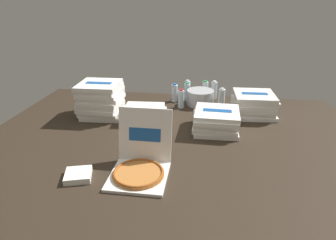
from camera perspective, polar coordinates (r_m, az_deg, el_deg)
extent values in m
cube|color=#2D2319|center=(2.39, 0.73, -4.31)|extent=(3.20, 2.40, 0.02)
cube|color=white|center=(1.95, -5.79, -10.91)|extent=(0.38, 0.38, 0.02)
cylinder|color=#B77033|center=(1.94, -5.81, -10.45)|extent=(0.34, 0.34, 0.02)
torus|color=#9C501E|center=(1.93, -5.82, -10.23)|extent=(0.34, 0.34, 0.02)
cube|color=white|center=(2.04, -4.54, -2.84)|extent=(0.38, 0.10, 0.37)
cube|color=#19519E|center=(2.03, -4.59, -2.90)|extent=(0.23, 0.02, 0.09)
cube|color=white|center=(2.95, -12.51, 1.31)|extent=(0.40, 0.40, 0.04)
cube|color=white|center=(2.94, -12.81, 1.98)|extent=(0.39, 0.39, 0.04)
cube|color=white|center=(2.92, -13.02, 2.58)|extent=(0.39, 0.39, 0.04)
cube|color=#19519E|center=(2.91, -13.05, 2.94)|extent=(0.25, 0.07, 0.00)
cube|color=white|center=(2.91, -13.10, 3.29)|extent=(0.38, 0.38, 0.04)
cube|color=#19519E|center=(2.90, -13.14, 3.66)|extent=(0.24, 0.07, 0.00)
cube|color=white|center=(2.89, -12.96, 3.93)|extent=(0.38, 0.38, 0.04)
cube|color=#19519E|center=(2.88, -13.00, 4.31)|extent=(0.24, 0.07, 0.00)
cube|color=white|center=(2.89, -12.94, 4.71)|extent=(0.40, 0.40, 0.04)
cube|color=#19519E|center=(2.88, -12.98, 5.09)|extent=(0.25, 0.08, 0.00)
cube|color=white|center=(2.87, -13.13, 5.33)|extent=(0.38, 0.38, 0.04)
cube|color=#19519E|center=(2.86, -13.16, 5.71)|extent=(0.24, 0.07, 0.00)
cube|color=white|center=(2.86, -13.37, 6.07)|extent=(0.38, 0.38, 0.04)
cube|color=#19519E|center=(2.86, -13.40, 6.45)|extent=(0.25, 0.07, 0.00)
cube|color=white|center=(2.85, -13.44, 6.72)|extent=(0.39, 0.39, 0.04)
cube|color=#19519E|center=(2.84, -13.48, 7.11)|extent=(0.25, 0.07, 0.00)
cube|color=white|center=(2.79, -4.58, 0.48)|extent=(0.39, 0.39, 0.04)
cube|color=#19519E|center=(2.78, -4.59, 0.86)|extent=(0.25, 0.08, 0.00)
cube|color=white|center=(2.76, -4.57, 1.04)|extent=(0.39, 0.39, 0.04)
cube|color=#19519E|center=(2.75, -4.58, 1.43)|extent=(0.25, 0.08, 0.00)
cube|color=white|center=(2.76, -4.84, 1.92)|extent=(0.40, 0.40, 0.04)
cube|color=white|center=(2.59, 9.31, -1.65)|extent=(0.38, 0.38, 0.04)
cube|color=white|center=(2.57, 9.16, -0.90)|extent=(0.38, 0.38, 0.04)
cube|color=white|center=(2.57, 9.21, 0.01)|extent=(0.39, 0.39, 0.04)
cube|color=#19519E|center=(2.57, 9.24, 0.42)|extent=(0.25, 0.08, 0.00)
cube|color=white|center=(2.54, 9.39, 0.56)|extent=(0.38, 0.38, 0.04)
cube|color=#19519E|center=(2.53, 9.42, 0.98)|extent=(0.24, 0.07, 0.00)
cube|color=white|center=(2.54, 9.63, 1.45)|extent=(0.39, 0.39, 0.04)
cube|color=#19519E|center=(2.53, 9.66, 1.86)|extent=(0.25, 0.07, 0.00)
cube|color=white|center=(3.01, 16.55, 1.34)|extent=(0.41, 0.41, 0.04)
cube|color=white|center=(3.00, 16.19, 2.08)|extent=(0.40, 0.40, 0.04)
cube|color=#19519E|center=(2.99, 16.23, 2.43)|extent=(0.25, 0.08, 0.00)
cube|color=white|center=(2.98, 16.30, 2.65)|extent=(0.39, 0.39, 0.04)
cube|color=white|center=(2.96, 16.39, 3.28)|extent=(0.41, 0.41, 0.04)
cube|color=#19519E|center=(2.95, 16.43, 3.64)|extent=(0.25, 0.09, 0.00)
cube|color=white|center=(2.96, 16.89, 3.97)|extent=(0.40, 0.40, 0.04)
cube|color=white|center=(2.94, 16.64, 4.64)|extent=(0.39, 0.39, 0.04)
cube|color=#19519E|center=(2.93, 16.69, 5.01)|extent=(0.25, 0.08, 0.00)
cylinder|color=#B7BABF|center=(3.16, 6.35, 4.44)|extent=(0.29, 0.29, 0.16)
cylinder|color=white|center=(3.37, 7.28, 5.90)|extent=(0.07, 0.07, 0.19)
cylinder|color=#239951|center=(3.34, 7.37, 7.55)|extent=(0.04, 0.04, 0.02)
cylinder|color=white|center=(3.23, 1.31, 5.29)|extent=(0.07, 0.07, 0.19)
cylinder|color=blue|center=(3.20, 1.33, 7.01)|extent=(0.04, 0.04, 0.02)
cylinder|color=white|center=(3.13, 10.49, 4.29)|extent=(0.07, 0.07, 0.19)
cylinder|color=white|center=(3.10, 10.63, 6.06)|extent=(0.04, 0.04, 0.02)
cylinder|color=silver|center=(3.37, 3.83, 6.04)|extent=(0.07, 0.07, 0.19)
cylinder|color=white|center=(3.34, 3.88, 7.70)|extent=(0.04, 0.04, 0.02)
cylinder|color=silver|center=(3.05, 2.55, 4.13)|extent=(0.07, 0.07, 0.19)
cylinder|color=red|center=(3.02, 2.58, 5.95)|extent=(0.04, 0.04, 0.02)
cylinder|color=silver|center=(3.28, 3.80, 5.52)|extent=(0.07, 0.07, 0.19)
cylinder|color=#239951|center=(3.25, 3.85, 7.22)|extent=(0.04, 0.04, 0.02)
cylinder|color=silver|center=(3.38, 9.04, 5.83)|extent=(0.07, 0.07, 0.19)
cylinder|color=white|center=(3.35, 9.15, 7.48)|extent=(0.04, 0.04, 0.02)
cube|color=white|center=(2.02, -17.23, -10.32)|extent=(0.21, 0.21, 0.04)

